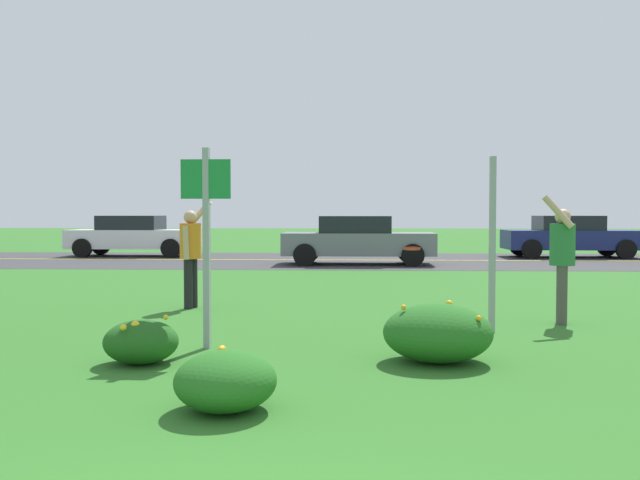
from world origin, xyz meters
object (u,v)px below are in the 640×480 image
car_gray_center_right (358,240)px  sign_post_by_roadside (492,245)px  car_white_center_left (134,235)px  sign_post_near_path (206,226)px  car_navy_rightmost (570,236)px  person_thrower_orange_shirt (191,250)px  frisbee_red (412,249)px  person_catcher_green_shirt (562,255)px

car_gray_center_right → sign_post_by_roadside: bearing=-82.1°
car_gray_center_right → car_white_center_left: bearing=155.2°
sign_post_near_path → sign_post_by_roadside: (3.42, 1.25, -0.25)m
car_gray_center_right → car_navy_rightmost: 8.25m
sign_post_near_path → car_navy_rightmost: bearing=61.6°
person_thrower_orange_shirt → frisbee_red: 3.55m
car_white_center_left → car_gray_center_right: bearing=-24.8°
person_catcher_green_shirt → car_white_center_left: bearing=125.8°
person_catcher_green_shirt → frisbee_red: (-2.01, 0.57, 0.05)m
sign_post_near_path → person_catcher_green_shirt: size_ratio=1.27×
frisbee_red → person_thrower_orange_shirt: bearing=167.8°
person_catcher_green_shirt → car_navy_rightmost: 15.61m
person_thrower_orange_shirt → car_navy_rightmost: (10.10, 13.59, -0.20)m
sign_post_by_roadside → person_thrower_orange_shirt: sign_post_by_roadside is taller
sign_post_by_roadside → person_thrower_orange_shirt: size_ratio=1.29×
sign_post_by_roadside → person_thrower_orange_shirt: (-4.38, 2.06, -0.18)m
sign_post_by_roadside → person_catcher_green_shirt: sign_post_by_roadside is taller
person_catcher_green_shirt → car_white_center_left: (-10.75, 14.91, -0.21)m
person_thrower_orange_shirt → car_navy_rightmost: 16.93m
person_thrower_orange_shirt → car_white_center_left: bearing=111.2°
person_thrower_orange_shirt → person_catcher_green_shirt: bearing=-13.6°
sign_post_near_path → frisbee_red: 3.60m
person_thrower_orange_shirt → frisbee_red: bearing=-12.2°
sign_post_near_path → sign_post_by_roadside: 3.65m
person_thrower_orange_shirt → car_white_center_left: person_thrower_orange_shirt is taller
sign_post_near_path → frisbee_red: bearing=45.5°
car_navy_rightmost → car_gray_center_right: bearing=-153.5°
person_thrower_orange_shirt → person_catcher_green_shirt: size_ratio=0.98×
sign_post_by_roadside → person_catcher_green_shirt: bearing=33.9°
person_catcher_green_shirt → frisbee_red: bearing=164.1°
car_white_center_left → car_navy_rightmost: 15.37m
sign_post_near_path → car_white_center_left: (-6.23, 16.89, -0.64)m
person_catcher_green_shirt → car_white_center_left: size_ratio=0.40×
frisbee_red → car_gray_center_right: car_gray_center_right is taller
sign_post_near_path → person_thrower_orange_shirt: (-0.96, 3.30, -0.43)m
person_catcher_green_shirt → car_navy_rightmost: size_ratio=0.40×
sign_post_by_roadside → car_white_center_left: 18.39m
frisbee_red → car_gray_center_right: (-0.75, 10.65, -0.26)m
frisbee_red → car_navy_rightmost: bearing=65.2°
person_catcher_green_shirt → car_gray_center_right: person_catcher_green_shirt is taller
person_thrower_orange_shirt → frisbee_red: person_thrower_orange_shirt is taller
person_thrower_orange_shirt → car_white_center_left: 14.58m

